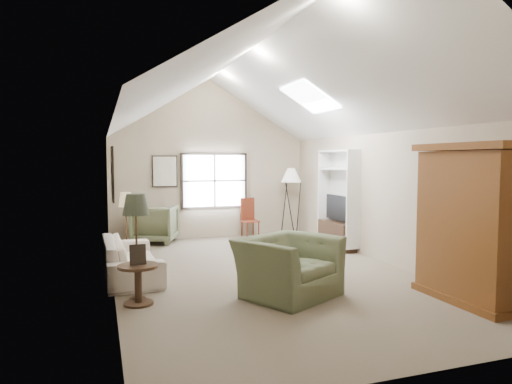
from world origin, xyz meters
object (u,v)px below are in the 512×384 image
object	(u,v)px
armoire	(470,223)
coffee_table	(300,271)
sofa	(131,258)
side_table	(138,285)
side_chair	(250,218)
armchair_near	(288,267)
armchair_far	(155,224)

from	to	relation	value
armoire	coffee_table	bearing A→B (deg)	142.49
sofa	coffee_table	distance (m)	2.88
side_table	side_chair	world-z (taller)	side_chair
armchair_near	side_table	world-z (taller)	armchair_near
sofa	armchair_near	xyz separation A→B (m)	(2.10, -1.89, 0.11)
coffee_table	side_table	distance (m)	2.47
side_table	coffee_table	bearing A→B (deg)	2.64
side_chair	coffee_table	bearing A→B (deg)	-105.26
sofa	armchair_near	world-z (taller)	armchair_near
armchair_near	coffee_table	bearing A→B (deg)	19.70
sofa	armchair_far	world-z (taller)	armchair_far
armoire	armchair_near	world-z (taller)	armoire
armchair_near	side_table	bearing A→B (deg)	144.26
sofa	side_table	bearing A→B (deg)	178.51
coffee_table	armchair_far	bearing A→B (deg)	110.68
coffee_table	side_table	xyz separation A→B (m)	(-2.47, -0.11, 0.04)
armchair_far	sofa	bearing A→B (deg)	96.75
coffee_table	side_chair	world-z (taller)	side_chair
armoire	armchair_far	bearing A→B (deg)	121.08
side_table	side_chair	xyz separation A→B (m)	(3.18, 4.75, 0.22)
sofa	armchair_far	xyz separation A→B (m)	(0.75, 3.07, 0.13)
armchair_near	armchair_far	size ratio (longest dim) A/B	1.33
armoire	sofa	distance (m)	5.34
coffee_table	side_table	world-z (taller)	side_table
sofa	armchair_far	distance (m)	3.16
armchair_near	coffee_table	world-z (taller)	armchair_near
armchair_near	armchair_far	xyz separation A→B (m)	(-1.34, 4.96, 0.02)
armchair_far	coffee_table	distance (m)	4.87
sofa	coffee_table	size ratio (longest dim) A/B	2.41
side_chair	sofa	bearing A→B (deg)	-141.86
armchair_far	armoire	bearing A→B (deg)	141.61
armoire	armchair_far	distance (m)	7.06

